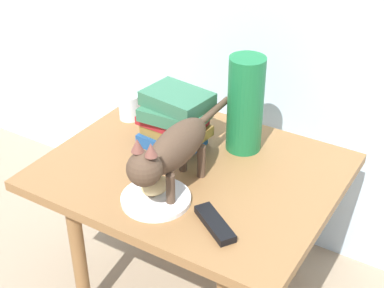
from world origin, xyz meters
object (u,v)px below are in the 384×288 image
(plate, at_px, (157,199))
(tv_remote, at_px, (215,224))
(candle_jar, at_px, (129,108))
(bread_roll, at_px, (155,186))
(side_table, at_px, (192,184))
(green_vase, at_px, (245,105))
(cat, at_px, (172,151))
(book_stack, at_px, (175,119))

(plate, height_order, tv_remote, tv_remote)
(candle_jar, bearing_deg, tv_remote, -33.33)
(bread_roll, bearing_deg, side_table, 86.70)
(side_table, height_order, green_vase, green_vase)
(plate, bearing_deg, tv_remote, -3.40)
(side_table, xyz_separation_m, bread_roll, (-0.01, -0.17, 0.10))
(cat, xyz_separation_m, tv_remote, (0.17, -0.07, -0.12))
(tv_remote, bearing_deg, plate, -149.64)
(side_table, xyz_separation_m, book_stack, (-0.11, 0.08, 0.15))
(bread_roll, height_order, green_vase, green_vase)
(plate, bearing_deg, cat, 76.53)
(bread_roll, relative_size, cat, 0.17)
(plate, xyz_separation_m, bread_roll, (-0.01, 0.01, 0.03))
(candle_jar, height_order, tv_remote, candle_jar)
(side_table, distance_m, plate, 0.20)
(plate, relative_size, cat, 0.39)
(plate, distance_m, book_stack, 0.30)
(bread_roll, xyz_separation_m, green_vase, (0.09, 0.35, 0.11))
(book_stack, distance_m, green_vase, 0.22)
(book_stack, xyz_separation_m, tv_remote, (0.29, -0.27, -0.08))
(bread_roll, height_order, book_stack, book_stack)
(plate, relative_size, book_stack, 0.87)
(plate, relative_size, bread_roll, 2.34)
(green_vase, bearing_deg, book_stack, -152.76)
(green_vase, bearing_deg, candle_jar, -175.71)
(green_vase, relative_size, candle_jar, 3.48)
(cat, distance_m, green_vase, 0.31)
(bread_roll, xyz_separation_m, book_stack, (-0.10, 0.25, 0.05))
(cat, relative_size, candle_jar, 5.64)
(book_stack, bearing_deg, candle_jar, 163.77)
(bread_roll, relative_size, book_stack, 0.37)
(side_table, height_order, plate, plate)
(cat, bearing_deg, bread_roll, -119.96)
(side_table, relative_size, bread_roll, 10.32)
(side_table, xyz_separation_m, cat, (0.02, -0.13, 0.19))
(bread_roll, distance_m, cat, 0.11)
(book_stack, height_order, candle_jar, book_stack)
(tv_remote, bearing_deg, cat, -167.83)
(green_vase, bearing_deg, cat, -101.45)
(side_table, distance_m, candle_jar, 0.37)
(green_vase, distance_m, candle_jar, 0.42)
(candle_jar, xyz_separation_m, tv_remote, (0.52, -0.34, -0.03))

